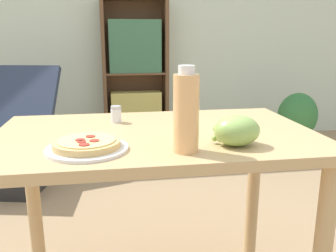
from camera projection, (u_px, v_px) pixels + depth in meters
wall_back at (125, 17)px, 3.64m from camera, size 8.00×0.05×2.60m
dining_table at (156, 164)px, 1.31m from camera, size 1.15×0.70×0.77m
pizza_on_plate at (87, 145)px, 1.07m from camera, size 0.25×0.25×0.04m
grape_bunch at (237, 131)px, 1.11m from camera, size 0.15×0.12×0.10m
drink_bottle at (186, 112)px, 1.04m from camera, size 0.08×0.08×0.26m
salt_shaker at (116, 114)px, 1.42m from camera, size 0.04×0.04×0.07m
lounge_chair_near at (7, 148)px, 2.70m from camera, size 0.80×0.88×0.88m
bookshelf at (136, 79)px, 3.66m from camera, size 0.66×0.25×1.48m
potted_plant_floor at (297, 123)px, 3.34m from camera, size 0.37×0.32×0.60m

